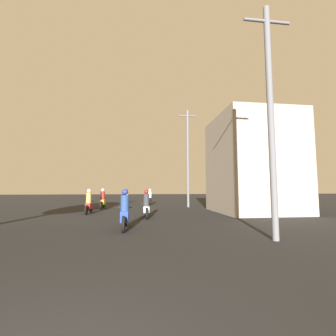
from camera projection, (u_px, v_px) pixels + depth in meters
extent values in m
cylinder|color=black|center=(126.00, 219.00, 9.34)|extent=(0.10, 0.59, 0.59)
cylinder|color=black|center=(123.00, 224.00, 8.07)|extent=(0.10, 0.59, 0.59)
cube|color=#1E389E|center=(125.00, 216.00, 8.73)|extent=(0.30, 0.78, 0.42)
cylinder|color=black|center=(126.00, 207.00, 9.17)|extent=(0.60, 0.04, 0.04)
cylinder|color=navy|center=(125.00, 203.00, 8.69)|extent=(0.32, 0.32, 0.61)
sphere|color=navy|center=(125.00, 192.00, 8.73)|extent=(0.24, 0.24, 0.24)
cylinder|color=black|center=(146.00, 211.00, 12.77)|extent=(0.10, 0.60, 0.60)
cylinder|color=black|center=(147.00, 213.00, 11.52)|extent=(0.10, 0.60, 0.60)
cube|color=silver|center=(146.00, 209.00, 12.16)|extent=(0.30, 0.93, 0.32)
cylinder|color=black|center=(146.00, 204.00, 12.59)|extent=(0.60, 0.04, 0.04)
cylinder|color=#2D2D33|center=(146.00, 200.00, 12.11)|extent=(0.32, 0.32, 0.67)
sphere|color=#A51919|center=(146.00, 192.00, 12.15)|extent=(0.24, 0.24, 0.24)
cylinder|color=black|center=(91.00, 208.00, 14.80)|extent=(0.10, 0.57, 0.57)
cylinder|color=black|center=(86.00, 210.00, 13.50)|extent=(0.10, 0.57, 0.57)
cube|color=red|center=(89.00, 206.00, 14.17)|extent=(0.30, 0.79, 0.37)
cylinder|color=black|center=(90.00, 201.00, 14.61)|extent=(0.60, 0.04, 0.04)
cylinder|color=#B28E47|center=(89.00, 198.00, 14.13)|extent=(0.32, 0.32, 0.65)
sphere|color=silver|center=(89.00, 191.00, 14.17)|extent=(0.24, 0.24, 0.24)
cylinder|color=black|center=(104.00, 204.00, 18.21)|extent=(0.10, 0.60, 0.60)
cylinder|color=black|center=(101.00, 205.00, 16.89)|extent=(0.10, 0.60, 0.60)
cube|color=gold|center=(103.00, 202.00, 17.57)|extent=(0.30, 0.90, 0.40)
cylinder|color=black|center=(104.00, 198.00, 18.03)|extent=(0.60, 0.04, 0.04)
cylinder|color=maroon|center=(103.00, 196.00, 17.53)|extent=(0.32, 0.32, 0.63)
sphere|color=silver|center=(103.00, 190.00, 17.57)|extent=(0.24, 0.24, 0.24)
cylinder|color=black|center=(150.00, 201.00, 22.76)|extent=(0.10, 0.64, 0.64)
cylinder|color=black|center=(150.00, 202.00, 21.45)|extent=(0.10, 0.64, 0.64)
cube|color=black|center=(150.00, 199.00, 22.12)|extent=(0.30, 0.77, 0.35)
cylinder|color=black|center=(150.00, 196.00, 22.57)|extent=(0.60, 0.04, 0.04)
cylinder|color=silver|center=(150.00, 194.00, 22.09)|extent=(0.32, 0.32, 0.63)
sphere|color=silver|center=(150.00, 190.00, 22.13)|extent=(0.24, 0.24, 0.24)
cylinder|color=black|center=(127.00, 200.00, 25.35)|extent=(0.10, 0.57, 0.57)
cylinder|color=black|center=(126.00, 200.00, 24.05)|extent=(0.10, 0.57, 0.57)
cube|color=orange|center=(127.00, 199.00, 24.71)|extent=(0.30, 0.74, 0.35)
cylinder|color=black|center=(127.00, 196.00, 25.16)|extent=(0.60, 0.04, 0.04)
cylinder|color=#B28E47|center=(127.00, 194.00, 24.68)|extent=(0.32, 0.32, 0.64)
sphere|color=#A51919|center=(127.00, 190.00, 24.72)|extent=(0.24, 0.24, 0.24)
cube|color=gray|center=(252.00, 164.00, 15.15)|extent=(4.89, 5.39, 6.40)
cylinder|color=slate|center=(271.00, 118.00, 7.15)|extent=(0.20, 0.20, 7.61)
cylinder|color=slate|center=(267.00, 21.00, 7.45)|extent=(1.60, 0.10, 0.10)
cylinder|color=slate|center=(188.00, 158.00, 19.27)|extent=(0.20, 0.20, 8.40)
cylinder|color=slate|center=(188.00, 116.00, 19.60)|extent=(1.60, 0.10, 0.10)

